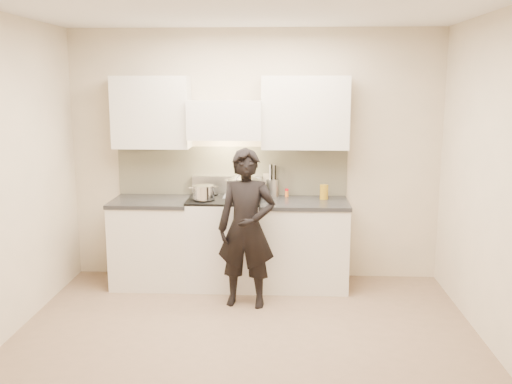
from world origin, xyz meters
TOP-DOWN VIEW (x-y plane):
  - ground_plane at (0.00, 0.00)m, footprint 4.00×4.00m
  - room_shell at (-0.06, 0.37)m, footprint 4.04×3.54m
  - stove at (-0.30, 1.42)m, footprint 0.76×0.65m
  - counter_right at (0.53, 1.43)m, footprint 0.92×0.67m
  - counter_left at (-1.08, 1.43)m, footprint 0.82×0.67m
  - wok at (-0.10, 1.51)m, footprint 0.40×0.49m
  - stock_pot at (-0.50, 1.28)m, footprint 0.30×0.25m
  - utensil_crock at (0.19, 1.67)m, footprint 0.13×0.13m
  - spice_jar at (0.35, 1.65)m, footprint 0.04×0.04m
  - oil_glass at (0.74, 1.53)m, footprint 0.09×0.09m
  - person at (-0.04, 0.86)m, footprint 0.60×0.43m

SIDE VIEW (x-z plane):
  - ground_plane at x=0.00m, z-range 0.00..0.00m
  - counter_right at x=0.53m, z-range 0.00..0.92m
  - counter_left at x=-1.08m, z-range 0.00..0.92m
  - stove at x=-0.30m, z-range 0.00..0.95m
  - person at x=-0.04m, z-range 0.00..1.53m
  - spice_jar at x=0.35m, z-range 0.92..1.01m
  - oil_glass at x=0.74m, z-range 0.92..1.07m
  - utensil_crock at x=0.19m, z-range 0.85..1.20m
  - stock_pot at x=-0.50m, z-range 0.96..1.10m
  - wok at x=-0.10m, z-range 0.91..1.23m
  - room_shell at x=-0.06m, z-range 0.25..2.95m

